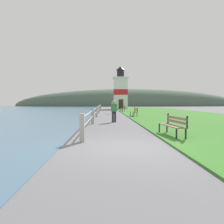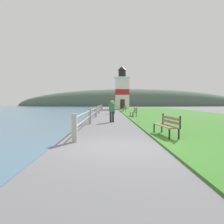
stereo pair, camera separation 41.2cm
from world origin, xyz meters
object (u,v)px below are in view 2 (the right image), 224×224
at_px(park_bench_near, 167,124).
at_px(person_by_railing, 113,107).
at_px(lighthouse, 122,91).
at_px(person_strolling, 112,110).
at_px(park_bench_far, 124,108).
at_px(park_bench_midway, 134,111).

bearing_deg(park_bench_near, person_by_railing, -89.59).
distance_m(lighthouse, person_by_railing, 18.55).
distance_m(park_bench_near, lighthouse, 36.38).
relative_size(park_bench_near, lighthouse, 0.22).
bearing_deg(person_strolling, park_bench_far, -18.75).
distance_m(park_bench_far, lighthouse, 12.86).
bearing_deg(lighthouse, park_bench_midway, -90.64).
bearing_deg(person_strolling, lighthouse, -16.83).
bearing_deg(person_by_railing, park_bench_near, -167.72).
xyz_separation_m(lighthouse, person_strolling, (-2.56, -29.61, -2.91)).
xyz_separation_m(park_bench_near, lighthouse, (0.32, 36.24, 3.23)).
bearing_deg(park_bench_midway, park_bench_near, 87.88).
height_order(park_bench_midway, lighthouse, lighthouse).
bearing_deg(park_bench_near, park_bench_far, -95.12).
bearing_deg(park_bench_near, lighthouse, -96.04).
bearing_deg(person_by_railing, person_strolling, -175.46).
height_order(park_bench_near, person_by_railing, person_by_railing).
bearing_deg(lighthouse, park_bench_far, -92.26).
relative_size(park_bench_far, person_strolling, 1.10).
bearing_deg(park_bench_near, person_strolling, -76.88).
bearing_deg(lighthouse, person_strolling, -94.93).
xyz_separation_m(park_bench_far, lighthouse, (0.49, 12.44, 3.23)).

